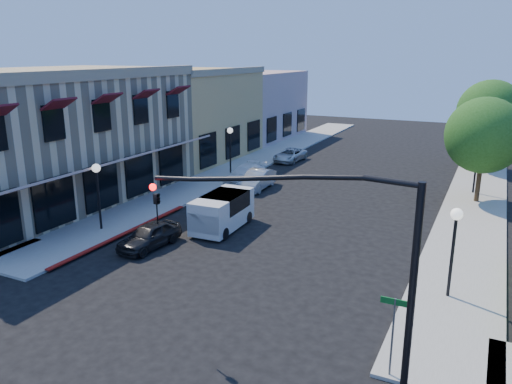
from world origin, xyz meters
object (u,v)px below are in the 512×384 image
at_px(street_tree_b, 490,112).
at_px(lamppost_left_far, 230,139).
at_px(signal_mast_arm, 332,243).
at_px(lamppost_left_near, 97,180).
at_px(parked_car_d, 290,155).
at_px(street_tree_a, 484,135).
at_px(parked_car_b, 257,180).
at_px(parked_car_a, 150,235).
at_px(lamppost_right_near, 455,230).
at_px(lamppost_right_far, 478,153).
at_px(parked_car_c, 245,175).
at_px(white_van, 222,210).
at_px(street_name_sign, 393,325).

xyz_separation_m(street_tree_b, lamppost_left_far, (-17.30, -10.00, -1.81)).
bearing_deg(signal_mast_arm, lamppost_left_near, 155.63).
relative_size(street_tree_b, parked_car_d, 1.80).
bearing_deg(street_tree_b, signal_mast_arm, -95.51).
height_order(street_tree_a, street_tree_b, street_tree_b).
bearing_deg(parked_car_b, parked_car_a, -92.67).
xyz_separation_m(lamppost_left_far, parked_car_b, (3.70, -3.00, -2.09)).
relative_size(signal_mast_arm, parked_car_d, 2.05).
height_order(lamppost_right_near, lamppost_right_far, same).
relative_size(street_tree_a, signal_mast_arm, 0.81).
bearing_deg(parked_car_c, parked_car_d, 87.78).
relative_size(lamppost_left_far, parked_car_b, 0.91).
height_order(signal_mast_arm, lamppost_right_far, signal_mast_arm).
xyz_separation_m(lamppost_left_near, parked_car_a, (3.70, -0.74, -2.14)).
bearing_deg(lamppost_left_far, parked_car_d, 69.79).
bearing_deg(parked_car_d, lamppost_right_near, -51.54).
height_order(lamppost_left_far, parked_car_d, lamppost_left_far).
relative_size(parked_car_b, parked_car_d, 1.00).
xyz_separation_m(street_tree_b, parked_car_c, (-15.00, -12.00, -3.91)).
height_order(signal_mast_arm, white_van, signal_mast_arm).
bearing_deg(lamppost_right_far, street_tree_a, -81.47).
relative_size(street_tree_a, lamppost_right_near, 1.82).
relative_size(street_tree_b, parked_car_c, 1.60).
height_order(street_tree_a, parked_car_d, street_tree_a).
bearing_deg(street_name_sign, lamppost_right_far, 87.37).
xyz_separation_m(signal_mast_arm, parked_car_c, (-12.06, 18.50, -3.45)).
relative_size(lamppost_left_near, parked_car_c, 0.81).
relative_size(street_name_sign, white_van, 0.59).
xyz_separation_m(street_name_sign, parked_car_b, (-12.30, 16.80, -1.05)).
relative_size(signal_mast_arm, lamppost_right_far, 2.24).
height_order(street_tree_b, parked_car_d, street_tree_b).
bearing_deg(signal_mast_arm, white_van, 132.87).
bearing_deg(parked_car_a, lamppost_left_near, 173.98).
bearing_deg(signal_mast_arm, street_tree_a, 81.83).
relative_size(lamppost_left_near, parked_car_b, 0.91).
xyz_separation_m(signal_mast_arm, street_name_sign, (1.64, 0.70, -2.39)).
bearing_deg(parked_car_d, parked_car_c, -87.54).
bearing_deg(parked_car_c, signal_mast_arm, -59.02).
relative_size(lamppost_left_far, parked_car_a, 1.02).
bearing_deg(parked_car_c, street_name_sign, -54.52).
distance_m(lamppost_left_near, parked_car_d, 20.54).
bearing_deg(street_name_sign, parked_car_d, 117.67).
relative_size(street_tree_a, lamppost_left_near, 1.82).
height_order(street_tree_a, parked_car_b, street_tree_a).
bearing_deg(white_van, lamppost_right_far, 48.55).
bearing_deg(parked_car_a, parked_car_c, 101.51).
xyz_separation_m(lamppost_right_far, parked_car_d, (-14.68, 4.29, -2.19)).
bearing_deg(lamppost_right_near, signal_mast_arm, -112.12).
xyz_separation_m(parked_car_a, parked_car_c, (-1.40, 12.74, 0.04)).
bearing_deg(street_tree_a, lamppost_right_near, -91.23).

